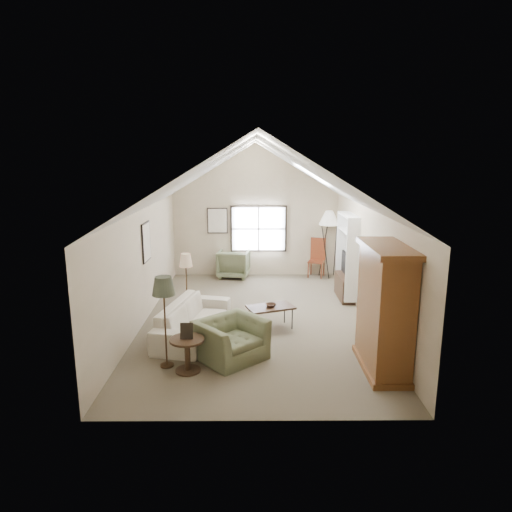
{
  "coord_description": "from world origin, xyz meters",
  "views": [
    {
      "loc": [
        -0.06,
        -9.77,
        3.69
      ],
      "look_at": [
        0.0,
        0.4,
        1.4
      ],
      "focal_mm": 32.0,
      "sensor_mm": 36.0,
      "label": 1
    }
  ],
  "objects_px": {
    "armoire": "(385,309)",
    "side_table": "(188,355)",
    "armchair_far": "(234,264)",
    "side_chair": "(316,258)",
    "coffee_table": "(271,317)",
    "sofa": "(193,319)",
    "armchair_near": "(231,340)"
  },
  "relations": [
    {
      "from": "coffee_table",
      "to": "side_table",
      "type": "height_order",
      "value": "side_table"
    },
    {
      "from": "armchair_far",
      "to": "coffee_table",
      "type": "bearing_deg",
      "value": 111.07
    },
    {
      "from": "armchair_far",
      "to": "armoire",
      "type": "bearing_deg",
      "value": 123.09
    },
    {
      "from": "coffee_table",
      "to": "side_table",
      "type": "xyz_separation_m",
      "value": [
        -1.51,
        -1.98,
        0.05
      ]
    },
    {
      "from": "coffee_table",
      "to": "side_table",
      "type": "relative_size",
      "value": 1.62
    },
    {
      "from": "side_table",
      "to": "armoire",
      "type": "bearing_deg",
      "value": 1.45
    },
    {
      "from": "armchair_near",
      "to": "coffee_table",
      "type": "bearing_deg",
      "value": 21.09
    },
    {
      "from": "coffee_table",
      "to": "sofa",
      "type": "bearing_deg",
      "value": -166.74
    },
    {
      "from": "armchair_near",
      "to": "side_chair",
      "type": "height_order",
      "value": "side_chair"
    },
    {
      "from": "side_table",
      "to": "side_chair",
      "type": "relative_size",
      "value": 0.51
    },
    {
      "from": "armchair_near",
      "to": "coffee_table",
      "type": "relative_size",
      "value": 1.17
    },
    {
      "from": "armoire",
      "to": "side_chair",
      "type": "xyz_separation_m",
      "value": [
        -0.32,
        6.1,
        -0.51
      ]
    },
    {
      "from": "armchair_far",
      "to": "side_chair",
      "type": "bearing_deg",
      "value": -171.84
    },
    {
      "from": "armchair_near",
      "to": "armchair_far",
      "type": "xyz_separation_m",
      "value": [
        -0.18,
        5.69,
        0.05
      ]
    },
    {
      "from": "armchair_near",
      "to": "side_table",
      "type": "relative_size",
      "value": 1.89
    },
    {
      "from": "armoire",
      "to": "side_chair",
      "type": "distance_m",
      "value": 6.13
    },
    {
      "from": "armoire",
      "to": "armchair_far",
      "type": "bearing_deg",
      "value": 114.93
    },
    {
      "from": "armoire",
      "to": "armchair_near",
      "type": "relative_size",
      "value": 1.93
    },
    {
      "from": "side_table",
      "to": "sofa",
      "type": "bearing_deg",
      "value": 93.58
    },
    {
      "from": "armchair_far",
      "to": "sofa",
      "type": "bearing_deg",
      "value": 90.17
    },
    {
      "from": "sofa",
      "to": "side_table",
      "type": "bearing_deg",
      "value": -164.06
    },
    {
      "from": "armchair_near",
      "to": "armchair_far",
      "type": "distance_m",
      "value": 5.69
    },
    {
      "from": "armoire",
      "to": "sofa",
      "type": "bearing_deg",
      "value": 156.48
    },
    {
      "from": "armchair_near",
      "to": "side_table",
      "type": "height_order",
      "value": "armchair_near"
    },
    {
      "from": "armoire",
      "to": "sofa",
      "type": "height_order",
      "value": "armoire"
    },
    {
      "from": "armoire",
      "to": "side_chair",
      "type": "bearing_deg",
      "value": 93.03
    },
    {
      "from": "armchair_near",
      "to": "coffee_table",
      "type": "xyz_separation_m",
      "value": [
        0.78,
        1.48,
        -0.12
      ]
    },
    {
      "from": "coffee_table",
      "to": "side_chair",
      "type": "distance_m",
      "value": 4.5
    },
    {
      "from": "side_table",
      "to": "side_chair",
      "type": "bearing_deg",
      "value": 63.71
    },
    {
      "from": "armoire",
      "to": "side_table",
      "type": "relative_size",
      "value": 3.65
    },
    {
      "from": "sofa",
      "to": "side_table",
      "type": "relative_size",
      "value": 3.99
    },
    {
      "from": "armchair_near",
      "to": "side_chair",
      "type": "xyz_separation_m",
      "value": [
        2.33,
        5.69,
        0.22
      ]
    }
  ]
}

